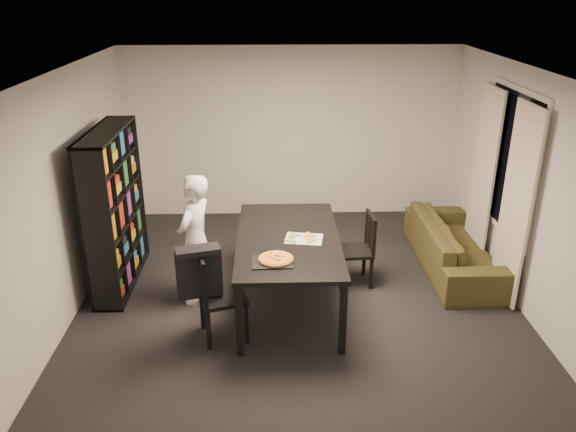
{
  "coord_description": "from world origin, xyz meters",
  "views": [
    {
      "loc": [
        -0.29,
        -5.6,
        3.42
      ],
      "look_at": [
        -0.12,
        0.09,
        1.05
      ],
      "focal_mm": 35.0,
      "sensor_mm": 36.0,
      "label": 1
    }
  ],
  "objects_px": {
    "bookshelf": "(115,209)",
    "sofa": "(455,245)",
    "chair_left": "(213,290)",
    "dining_table": "(288,243)",
    "person": "(195,240)",
    "baking_tray": "(272,262)",
    "pepperoni_pizza": "(276,259)",
    "chair_right": "(361,244)"
  },
  "relations": [
    {
      "from": "bookshelf",
      "to": "sofa",
      "type": "bearing_deg",
      "value": 3.25
    },
    {
      "from": "chair_left",
      "to": "sofa",
      "type": "height_order",
      "value": "chair_left"
    },
    {
      "from": "dining_table",
      "to": "person",
      "type": "distance_m",
      "value": 1.05
    },
    {
      "from": "baking_tray",
      "to": "chair_left",
      "type": "bearing_deg",
      "value": -175.59
    },
    {
      "from": "bookshelf",
      "to": "dining_table",
      "type": "relative_size",
      "value": 0.94
    },
    {
      "from": "dining_table",
      "to": "pepperoni_pizza",
      "type": "xyz_separation_m",
      "value": [
        -0.14,
        -0.57,
        0.1
      ]
    },
    {
      "from": "dining_table",
      "to": "baking_tray",
      "type": "relative_size",
      "value": 5.04
    },
    {
      "from": "dining_table",
      "to": "chair_right",
      "type": "height_order",
      "value": "chair_right"
    },
    {
      "from": "bookshelf",
      "to": "person",
      "type": "relative_size",
      "value": 1.25
    },
    {
      "from": "bookshelf",
      "to": "baking_tray",
      "type": "xyz_separation_m",
      "value": [
        1.85,
        -1.2,
        -0.1
      ]
    },
    {
      "from": "pepperoni_pizza",
      "to": "sofa",
      "type": "xyz_separation_m",
      "value": [
        2.31,
        1.42,
        -0.56
      ]
    },
    {
      "from": "chair_left",
      "to": "baking_tray",
      "type": "relative_size",
      "value": 2.43
    },
    {
      "from": "dining_table",
      "to": "person",
      "type": "xyz_separation_m",
      "value": [
        -1.04,
        0.13,
        -0.0
      ]
    },
    {
      "from": "chair_left",
      "to": "sofa",
      "type": "distance_m",
      "value": 3.3
    },
    {
      "from": "bookshelf",
      "to": "dining_table",
      "type": "distance_m",
      "value": 2.13
    },
    {
      "from": "chair_right",
      "to": "person",
      "type": "relative_size",
      "value": 0.59
    },
    {
      "from": "person",
      "to": "baking_tray",
      "type": "relative_size",
      "value": 3.81
    },
    {
      "from": "person",
      "to": "chair_right",
      "type": "bearing_deg",
      "value": 122.49
    },
    {
      "from": "person",
      "to": "baking_tray",
      "type": "height_order",
      "value": "person"
    },
    {
      "from": "bookshelf",
      "to": "baking_tray",
      "type": "distance_m",
      "value": 2.21
    },
    {
      "from": "chair_right",
      "to": "person",
      "type": "xyz_separation_m",
      "value": [
        -1.94,
        -0.35,
        0.25
      ]
    },
    {
      "from": "dining_table",
      "to": "chair_right",
      "type": "distance_m",
      "value": 1.05
    },
    {
      "from": "dining_table",
      "to": "bookshelf",
      "type": "bearing_deg",
      "value": 163.31
    },
    {
      "from": "sofa",
      "to": "chair_right",
      "type": "bearing_deg",
      "value": 106.22
    },
    {
      "from": "dining_table",
      "to": "sofa",
      "type": "bearing_deg",
      "value": 21.4
    },
    {
      "from": "dining_table",
      "to": "pepperoni_pizza",
      "type": "bearing_deg",
      "value": -103.89
    },
    {
      "from": "sofa",
      "to": "bookshelf",
      "type": "bearing_deg",
      "value": 93.25
    },
    {
      "from": "pepperoni_pizza",
      "to": "sofa",
      "type": "distance_m",
      "value": 2.77
    },
    {
      "from": "dining_table",
      "to": "sofa",
      "type": "relative_size",
      "value": 0.96
    },
    {
      "from": "bookshelf",
      "to": "chair_left",
      "type": "bearing_deg",
      "value": -44.67
    },
    {
      "from": "sofa",
      "to": "person",
      "type": "bearing_deg",
      "value": 102.58
    },
    {
      "from": "chair_right",
      "to": "person",
      "type": "distance_m",
      "value": 1.98
    },
    {
      "from": "person",
      "to": "sofa",
      "type": "relative_size",
      "value": 0.72
    },
    {
      "from": "chair_left",
      "to": "chair_right",
      "type": "distance_m",
      "value": 2.01
    },
    {
      "from": "chair_right",
      "to": "bookshelf",
      "type": "bearing_deg",
      "value": -97.14
    },
    {
      "from": "bookshelf",
      "to": "person",
      "type": "bearing_deg",
      "value": -25.62
    },
    {
      "from": "baking_tray",
      "to": "pepperoni_pizza",
      "type": "relative_size",
      "value": 1.14
    },
    {
      "from": "bookshelf",
      "to": "sofa",
      "type": "distance_m",
      "value": 4.26
    },
    {
      "from": "pepperoni_pizza",
      "to": "chair_left",
      "type": "bearing_deg",
      "value": -174.22
    },
    {
      "from": "pepperoni_pizza",
      "to": "dining_table",
      "type": "bearing_deg",
      "value": 76.11
    },
    {
      "from": "bookshelf",
      "to": "chair_right",
      "type": "xyz_separation_m",
      "value": [
        2.93,
        -0.13,
        -0.44
      ]
    },
    {
      "from": "sofa",
      "to": "baking_tray",
      "type": "bearing_deg",
      "value": 121.49
    }
  ]
}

